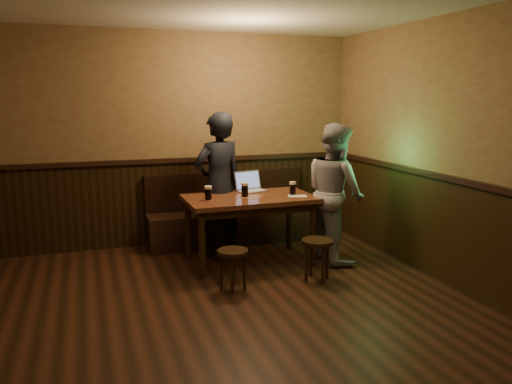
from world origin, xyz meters
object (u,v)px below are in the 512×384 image
object	(u,v)px
bench	(229,220)
person_grey	(335,192)
pint_right	(293,188)
person_suit	(219,185)
pint_mid	(245,190)
pub_table	(250,205)
stool_right	(317,248)
laptop	(250,186)
pint_left	(208,193)
stool_left	(233,258)

from	to	relation	value
bench	person_grey	world-z (taller)	person_grey
pint_right	person_suit	bearing A→B (deg)	148.69
pint_right	person_suit	xyz separation A→B (m)	(-0.79, 0.48, 0.01)
pint_mid	pint_right	bearing A→B (deg)	-6.06
pub_table	pint_right	size ratio (longest dim) A/B	9.55
pub_table	stool_right	bearing A→B (deg)	-59.85
laptop	stool_right	bearing A→B (deg)	-82.13
pub_table	laptop	size ratio (longest dim) A/B	3.86
pint_mid	laptop	world-z (taller)	laptop
pint_left	stool_right	bearing A→B (deg)	-37.28
pub_table	pint_mid	distance (m)	0.20
pint_left	pint_mid	size ratio (longest dim) A/B	0.97
person_suit	person_grey	bearing A→B (deg)	138.10
stool_left	pint_right	bearing A→B (deg)	36.50
person_suit	pub_table	bearing A→B (deg)	106.94
stool_right	laptop	bearing A→B (deg)	108.59
laptop	person_suit	size ratio (longest dim) A/B	0.22
stool_left	person_grey	size ratio (longest dim) A/B	0.26
pint_mid	laptop	size ratio (longest dim) A/B	0.43
pub_table	stool_left	bearing A→B (deg)	-120.31
stool_right	person_grey	distance (m)	0.93
stool_right	pint_right	bearing A→B (deg)	87.79
stool_right	pub_table	bearing A→B (deg)	121.03
pint_left	person_grey	xyz separation A→B (m)	(1.52, -0.16, -0.06)
person_suit	stool_left	bearing A→B (deg)	65.87
stool_left	pint_mid	bearing A→B (deg)	63.86
pint_mid	pint_left	bearing A→B (deg)	-173.56
person_suit	laptop	bearing A→B (deg)	149.51
stool_left	person_suit	xyz separation A→B (m)	(0.17, 1.19, 0.55)
bench	person_grey	xyz separation A→B (m)	(1.01, -1.11, 0.52)
pub_table	pint_right	world-z (taller)	pint_right
pint_left	pint_mid	world-z (taller)	pint_mid
pint_left	laptop	world-z (taller)	laptop
pub_table	bench	bearing A→B (deg)	89.12
pint_mid	stool_right	bearing A→B (deg)	-55.84
pint_mid	person_suit	xyz separation A→B (m)	(-0.21, 0.42, 0.00)
pub_table	laptop	world-z (taller)	laptop
pint_left	person_grey	bearing A→B (deg)	-5.82
pub_table	stool_left	distance (m)	0.96
pub_table	person_suit	xyz separation A→B (m)	(-0.27, 0.41, 0.19)
laptop	person_suit	world-z (taller)	person_suit
laptop	pint_mid	bearing A→B (deg)	-128.90
person_suit	person_grey	size ratio (longest dim) A/B	1.07
pint_left	laptop	xyz separation A→B (m)	(0.62, 0.37, -0.02)
stool_right	pint_mid	distance (m)	1.12
pint_mid	pint_right	distance (m)	0.59
pint_left	laptop	size ratio (longest dim) A/B	0.42
stool_left	pint_mid	world-z (taller)	pint_mid
pint_left	pint_mid	xyz separation A→B (m)	(0.45, 0.05, 0.00)
bench	pint_right	xyz separation A→B (m)	(0.52, -0.97, 0.57)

